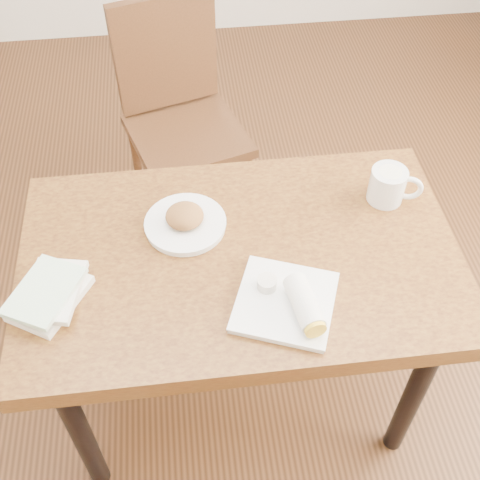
{
  "coord_description": "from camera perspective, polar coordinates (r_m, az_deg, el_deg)",
  "views": [
    {
      "loc": [
        -0.12,
        -1.02,
        1.97
      ],
      "look_at": [
        0.0,
        0.0,
        0.8
      ],
      "focal_mm": 45.0,
      "sensor_mm": 36.0,
      "label": 1
    }
  ],
  "objects": [
    {
      "name": "ground",
      "position": [
        2.23,
        -0.0,
        -13.84
      ],
      "size": [
        4.0,
        5.0,
        0.01
      ],
      "primitive_type": "cube",
      "color": "#472814",
      "rests_on": "ground"
    },
    {
      "name": "table",
      "position": [
        1.67,
        -0.0,
        -3.22
      ],
      "size": [
        1.17,
        0.72,
        0.75
      ],
      "color": "brown",
      "rests_on": "ground"
    },
    {
      "name": "chair_far",
      "position": [
        2.42,
        -5.8,
        12.36
      ],
      "size": [
        0.53,
        0.53,
        0.95
      ],
      "color": "#3F2412",
      "rests_on": "ground"
    },
    {
      "name": "plate_scone",
      "position": [
        1.65,
        -5.22,
        1.8
      ],
      "size": [
        0.23,
        0.23,
        0.07
      ],
      "color": "white",
      "rests_on": "table"
    },
    {
      "name": "coffee_mug",
      "position": [
        1.75,
        13.95,
        5.1
      ],
      "size": [
        0.15,
        0.1,
        0.1
      ],
      "color": "white",
      "rests_on": "table"
    },
    {
      "name": "plate_burrito",
      "position": [
        1.47,
        4.83,
        -5.92
      ],
      "size": [
        0.3,
        0.3,
        0.08
      ],
      "color": "white",
      "rests_on": "table"
    },
    {
      "name": "book_stack",
      "position": [
        1.55,
        -17.62,
        -4.89
      ],
      "size": [
        0.21,
        0.24,
        0.05
      ],
      "color": "white",
      "rests_on": "table"
    }
  ]
}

